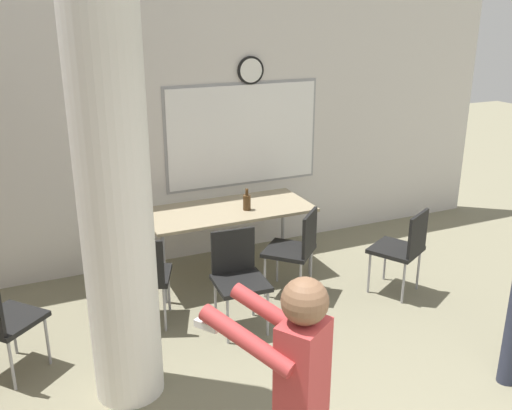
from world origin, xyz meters
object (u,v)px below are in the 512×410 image
object	(u,v)px
bottle_on_table	(247,202)
chair_table_front	(238,273)
person_playing_front	(297,401)
chair_table_left	(143,273)
chair_mid_room	(403,246)
chair_table_right	(296,246)
chair_near_pillar	(0,318)
folding_table	(229,213)

from	to	relation	value
bottle_on_table	chair_table_front	distance (m)	1.05
chair_table_front	person_playing_front	xyz separation A→B (m)	(-0.59, -2.18, 0.42)
chair_table_left	bottle_on_table	bearing A→B (deg)	24.26
chair_mid_room	chair_table_right	world-z (taller)	same
chair_near_pillar	chair_table_left	xyz separation A→B (m)	(1.16, 0.30, 0.00)
folding_table	chair_mid_room	size ratio (longest dim) A/B	1.96
folding_table	chair_table_left	size ratio (longest dim) A/B	1.96
folding_table	person_playing_front	bearing A→B (deg)	-105.88
chair_table_right	folding_table	bearing A→B (deg)	122.77
chair_table_left	chair_table_right	bearing A→B (deg)	-0.50
folding_table	chair_mid_room	distance (m)	1.77
bottle_on_table	chair_near_pillar	world-z (taller)	bottle_on_table
chair_table_right	person_playing_front	size ratio (longest dim) A/B	0.55
bottle_on_table	chair_table_front	world-z (taller)	bottle_on_table
folding_table	chair_table_front	distance (m)	1.05
chair_table_front	chair_table_right	size ratio (longest dim) A/B	1.00
bottle_on_table	chair_mid_room	bearing A→B (deg)	-38.57
chair_table_left	person_playing_front	distance (m)	2.56
chair_table_right	chair_table_left	distance (m)	1.49
bottle_on_table	chair_table_left	bearing A→B (deg)	-155.74
folding_table	chair_near_pillar	bearing A→B (deg)	-156.69
chair_mid_room	person_playing_front	bearing A→B (deg)	-137.66
folding_table	person_playing_front	xyz separation A→B (m)	(-0.90, -3.17, 0.24)
folding_table	chair_table_front	size ratio (longest dim) A/B	1.96
bottle_on_table	chair_table_right	xyz separation A→B (m)	(0.27, -0.56, -0.32)
folding_table	chair_table_left	world-z (taller)	chair_table_left
chair_near_pillar	folding_table	bearing A→B (deg)	23.31
chair_near_pillar	person_playing_front	distance (m)	2.61
bottle_on_table	chair_table_right	world-z (taller)	bottle_on_table
chair_mid_room	bottle_on_table	bearing A→B (deg)	141.43
chair_table_left	person_playing_front	xyz separation A→B (m)	(0.16, -2.52, 0.42)
folding_table	chair_table_front	bearing A→B (deg)	-107.27
folding_table	person_playing_front	distance (m)	3.31
chair_near_pillar	chair_table_front	xyz separation A→B (m)	(1.91, -0.04, 0.00)
folding_table	bottle_on_table	size ratio (longest dim) A/B	7.63
chair_mid_room	person_playing_front	xyz separation A→B (m)	(-2.29, -2.09, 0.42)
folding_table	chair_mid_room	world-z (taller)	chair_mid_room
chair_near_pillar	chair_table_right	distance (m)	2.67
bottle_on_table	chair_mid_room	distance (m)	1.60
chair_table_right	chair_table_left	bearing A→B (deg)	179.50
bottle_on_table	person_playing_front	world-z (taller)	person_playing_front
chair_table_left	person_playing_front	size ratio (longest dim) A/B	0.55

